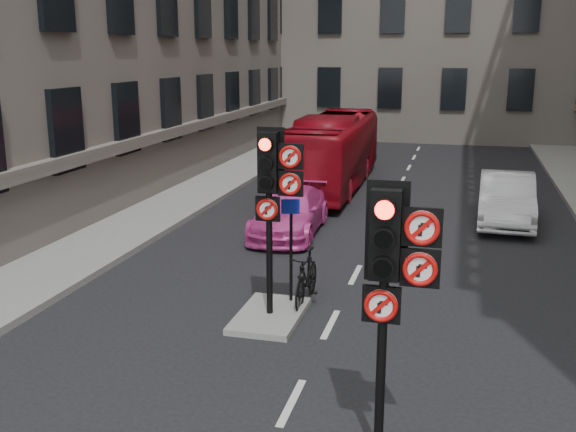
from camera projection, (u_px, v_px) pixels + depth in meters
The scene contains 11 objects.
pavement_left at pixel (148, 213), 21.08m from camera, with size 3.00×50.00×0.16m, color gray.
centre_island at pixel (270, 315), 13.04m from camera, with size 1.20×2.00×0.12m, color gray.
signal_near at pixel (392, 265), 8.01m from camera, with size 0.91×0.40×3.58m.
signal_far at pixel (273, 182), 12.38m from camera, with size 0.91×0.40×3.58m.
car_silver at pixel (292, 210), 19.29m from camera, with size 1.44×3.57×1.22m, color #95969B.
car_white at pixel (506, 199), 20.07m from camera, with size 1.56×4.48×1.48m, color silver.
car_pink at pixel (290, 212), 18.95m from camera, with size 1.74×4.27×1.24m, color #DF419F.
bus_red at pixel (332, 151), 25.20m from camera, with size 2.27×9.71×2.70m, color maroon.
motorcycle at pixel (306, 277), 13.74m from camera, with size 0.52×1.83×1.10m, color black.
motorcyclist at pixel (397, 228), 16.40m from camera, with size 0.61×0.40×1.67m, color black.
info_sign at pixel (291, 236), 13.33m from camera, with size 0.36×0.16×2.11m.
Camera 1 is at (2.21, -6.71, 5.08)m, focal length 42.00 mm.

